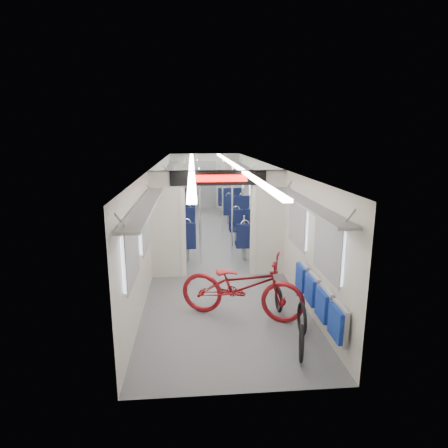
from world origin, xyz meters
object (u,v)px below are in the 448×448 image
object	(u,v)px
bicycle	(242,286)
stanchion_near_right	(232,215)
flip_bench	(318,297)
seat_bay_far_left	(182,204)
seat_bay_near_left	(178,231)
stanchion_far_right	(223,197)
bike_hoop_b	(302,320)
stanchion_near_left	(200,217)
seat_bay_near_right	(249,232)
bike_hoop_c	(279,301)
stanchion_far_left	(198,196)
bike_hoop_a	(301,345)
seat_bay_far_right	(233,204)

from	to	relation	value
bicycle	stanchion_near_right	world-z (taller)	stanchion_near_right
flip_bench	seat_bay_far_left	size ratio (longest dim) A/B	0.93
seat_bay_near_left	stanchion_far_right	distance (m)	2.27
stanchion_near_right	bike_hoop_b	bearing A→B (deg)	-78.81
stanchion_near_left	stanchion_near_right	distance (m)	0.78
seat_bay_near_right	bike_hoop_c	bearing A→B (deg)	-90.20
bicycle	seat_bay_far_left	size ratio (longest dim) A/B	0.93
seat_bay_near_left	stanchion_far_left	world-z (taller)	stanchion_far_left
stanchion_near_right	stanchion_far_right	bearing A→B (deg)	90.18
seat_bay_near_right	bike_hoop_a	bearing A→B (deg)	-90.45
seat_bay_far_left	flip_bench	bearing A→B (deg)	-74.72
seat_bay_near_right	stanchion_near_left	distance (m)	1.74
bicycle	stanchion_far_right	bearing A→B (deg)	19.03
seat_bay_far_right	stanchion_far_left	bearing A→B (deg)	-126.94
seat_bay_far_left	stanchion_far_right	world-z (taller)	stanchion_far_right
seat_bay_far_left	bike_hoop_a	bearing A→B (deg)	-78.66
stanchion_near_left	stanchion_near_right	world-z (taller)	same
seat_bay_near_right	flip_bench	bearing A→B (deg)	-84.50
bicycle	bike_hoop_c	world-z (taller)	bicycle
seat_bay_far_left	seat_bay_far_right	distance (m)	1.87
seat_bay_far_left	stanchion_near_left	distance (m)	5.05
bike_hoop_b	stanchion_near_right	bearing A→B (deg)	101.19
seat_bay_far_right	bike_hoop_b	bearing A→B (deg)	-88.87
bike_hoop_a	seat_bay_near_left	world-z (taller)	seat_bay_near_left
bike_hoop_c	seat_bay_far_right	world-z (taller)	seat_bay_far_right
bike_hoop_c	stanchion_near_right	size ratio (longest dim) A/B	0.20
seat_bay_near_left	seat_bay_far_right	distance (m)	4.33
seat_bay_near_right	stanchion_far_left	xyz separation A→B (m)	(-1.30, 2.30, 0.63)
flip_bench	stanchion_far_left	bearing A→B (deg)	104.50
bicycle	seat_bay_near_right	world-z (taller)	bicycle
bicycle	seat_bay_far_right	distance (m)	7.82
bike_hoop_c	stanchion_far_left	xyz separation A→B (m)	(-1.29, 5.92, 0.95)
seat_bay_far_right	stanchion_far_right	distance (m)	2.30
stanchion_far_right	bike_hoop_c	bearing A→B (deg)	-84.42
stanchion_near_left	bike_hoop_c	bearing A→B (deg)	-64.07
bike_hoop_c	stanchion_near_left	xyz separation A→B (m)	(-1.30, 2.66, 0.95)
flip_bench	seat_bay_near_right	world-z (taller)	seat_bay_near_right
bike_hoop_c	seat_bay_near_right	world-z (taller)	seat_bay_near_right
seat_bay_far_right	stanchion_near_left	distance (m)	5.19
stanchion_far_right	seat_bay_near_right	bearing A→B (deg)	-73.65
flip_bench	stanchion_near_left	world-z (taller)	stanchion_near_left
seat_bay_near_right	stanchion_near_right	world-z (taller)	stanchion_near_right
bicycle	seat_bay_near_left	size ratio (longest dim) A/B	1.01
bike_hoop_b	stanchion_far_left	xyz separation A→B (m)	(-1.47, 6.72, 0.91)
seat_bay_near_left	flip_bench	bearing A→B (deg)	-62.93
seat_bay_near_right	stanchion_far_right	world-z (taller)	stanchion_far_right
stanchion_near_right	stanchion_far_left	world-z (taller)	same
bike_hoop_c	seat_bay_near_right	distance (m)	3.64
flip_bench	seat_bay_far_right	size ratio (longest dim) A/B	0.97
seat_bay_near_right	stanchion_near_right	xyz separation A→B (m)	(-0.54, -0.85, 0.63)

